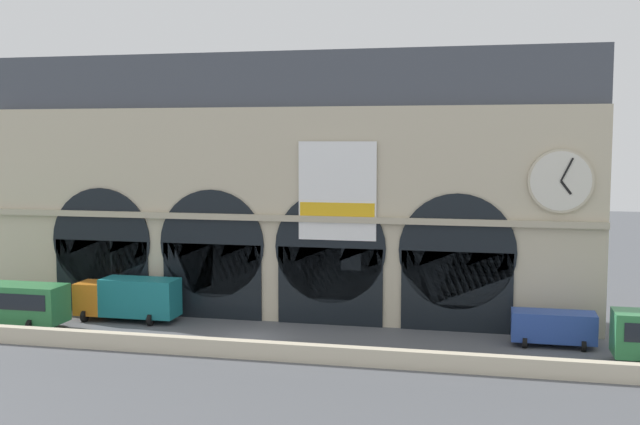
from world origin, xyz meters
name	(u,v)px	position (x,y,z in m)	size (l,w,h in m)	color
ground_plane	(249,339)	(0.00, 0.00, 0.00)	(200.00, 200.00, 0.00)	#54565B
quay_parapet_wall	(227,348)	(0.00, -4.33, 0.53)	(90.00, 0.70, 1.07)	beige
station_building	(280,189)	(0.03, 7.56, 9.37)	(45.78, 5.53, 19.31)	beige
box_truck_midwest	(129,298)	(-10.01, 2.88, 1.70)	(7.50, 2.91, 3.12)	orange
van_east	(553,327)	(19.40, 2.54, 1.25)	(5.20, 2.48, 2.20)	#28479E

